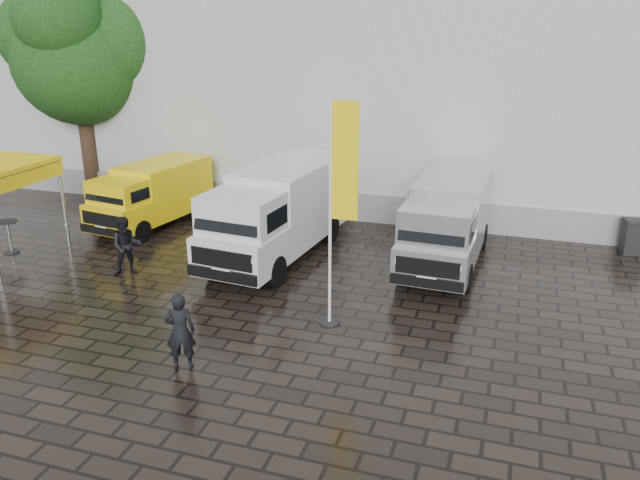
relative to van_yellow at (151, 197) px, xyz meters
The scene contains 12 objects.
ground 9.12m from the van_yellow, 34.56° to the right, with size 120.00×120.00×0.00m, color black.
exhibition_hall 15.23m from the van_yellow, 48.93° to the left, with size 44.00×16.00×12.00m, color silver.
hall_plinth 9.89m from the van_yellow, 16.54° to the left, with size 44.00×0.15×1.00m, color gray.
van_yellow is the anchor object (origin of this frame).
van_white 5.39m from the van_yellow, 15.42° to the right, with size 2.07×6.21×2.69m, color silver, non-canonical shape.
van_silver 10.03m from the van_yellow, ahead, with size 1.89×5.67×2.46m, color silver, non-canonical shape.
flagpole 9.75m from the van_yellow, 32.01° to the right, with size 0.88×0.50×5.39m.
tree 7.10m from the van_yellow, 147.29° to the left, with size 4.85×4.85×8.71m.
cocktail_table 4.55m from the van_yellow, 127.49° to the right, with size 0.60×0.60×1.01m, color black.
wheelie_bin 15.51m from the van_yellow, ahead, with size 0.65×0.65×1.07m, color black.
person_front 9.71m from the van_yellow, 54.54° to the right, with size 0.61×0.40×1.66m, color black.
person_tent 4.28m from the van_yellow, 66.93° to the right, with size 0.81×0.63×1.67m, color black.
Camera 1 is at (4.30, -12.56, 6.77)m, focal length 35.00 mm.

